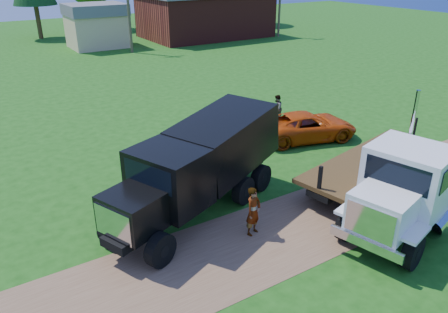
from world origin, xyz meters
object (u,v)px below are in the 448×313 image
orange_pickup (307,126)px  flatbed_trailer (371,164)px  black_dump_truck (201,163)px  spectator_a (253,211)px  white_semi_tractor (407,190)px

orange_pickup → flatbed_trailer: (-1.12, -5.38, 0.13)m
black_dump_truck → flatbed_trailer: 7.83m
black_dump_truck → orange_pickup: (8.60, 3.34, -1.26)m
orange_pickup → spectator_a: spectator_a is taller
white_semi_tractor → flatbed_trailer: 3.89m
orange_pickup → flatbed_trailer: 5.50m
spectator_a → orange_pickup: bearing=17.0°
orange_pickup → black_dump_truck: bearing=127.2°
white_semi_tractor → spectator_a: bearing=135.5°
flatbed_trailer → spectator_a: bearing=173.0°
white_semi_tractor → orange_pickup: bearing=55.1°
flatbed_trailer → white_semi_tractor: bearing=-133.8°
flatbed_trailer → spectator_a: (-6.77, -0.48, 0.04)m
spectator_a → flatbed_trailer: bearing=-15.5°
black_dump_truck → spectator_a: (0.70, -2.53, -1.09)m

